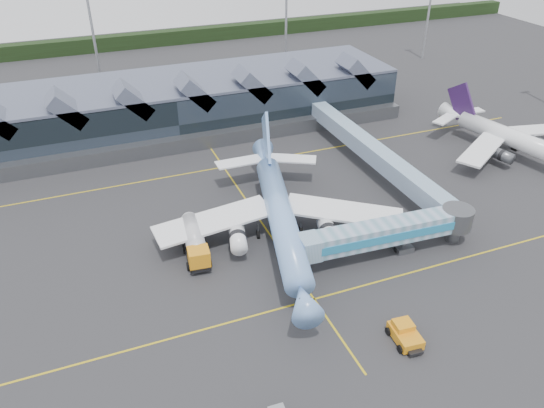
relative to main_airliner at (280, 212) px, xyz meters
name	(u,v)px	position (x,y,z in m)	size (l,w,h in m)	color
ground	(287,260)	(-1.24, -5.74, -3.76)	(260.00, 260.00, 0.00)	#2C2C2F
taxi_stripes	(260,221)	(-1.24, 4.26, -3.76)	(120.00, 60.00, 0.01)	gold
tree_line_far	(140,40)	(-1.24, 104.26, -1.76)	(260.00, 4.00, 4.00)	black
terminal	(167,106)	(-6.30, 41.61, 1.12)	(90.00, 22.25, 12.52)	black
light_masts	(265,34)	(19.76, 57.06, 8.73)	(132.40, 42.56, 22.45)	#919398
main_airliner	(280,212)	(0.00, 0.00, 0.00)	(33.65, 39.40, 12.80)	#749EEA
regional_jet	(509,137)	(47.21, 8.70, -0.45)	(27.26, 30.21, 10.43)	white
jet_bridge	(399,230)	(12.70, -9.37, -0.29)	(24.45, 4.94, 5.15)	#6593A9
fuel_truck	(194,239)	(-11.86, 0.46, -1.78)	(3.89, 10.67, 3.55)	black
pushback_tug	(405,334)	(4.92, -23.14, -2.87)	(3.16, 4.68, 1.99)	orange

